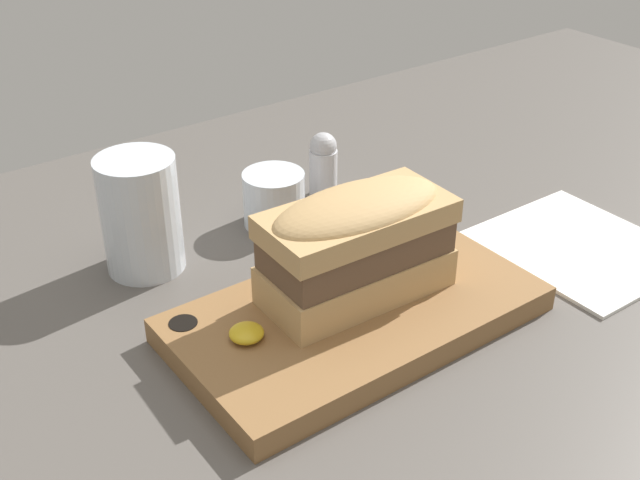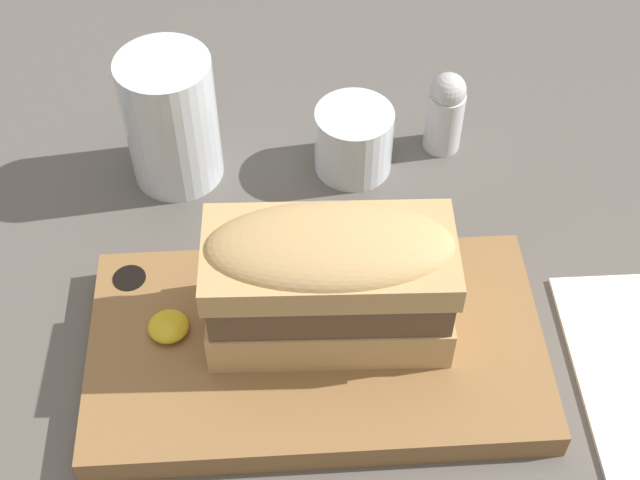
% 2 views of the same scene
% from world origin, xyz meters
% --- Properties ---
extents(dining_table, '(1.86, 0.95, 0.02)m').
position_xyz_m(dining_table, '(0.00, 0.00, 0.01)').
color(dining_table, '#56514C').
rests_on(dining_table, ground).
extents(serving_board, '(0.34, 0.18, 0.03)m').
position_xyz_m(serving_board, '(-0.01, -0.04, 0.03)').
color(serving_board, olive).
rests_on(serving_board, dining_table).
extents(sandwich, '(0.18, 0.09, 0.10)m').
position_xyz_m(sandwich, '(-0.00, -0.03, 0.10)').
color(sandwich, tan).
rests_on(sandwich, serving_board).
extents(mustard_dollop, '(0.03, 0.03, 0.01)m').
position_xyz_m(mustard_dollop, '(-0.12, -0.03, 0.05)').
color(mustard_dollop, gold).
rests_on(mustard_dollop, serving_board).
extents(water_glass, '(0.08, 0.08, 0.12)m').
position_xyz_m(water_glass, '(-0.12, 0.17, 0.07)').
color(water_glass, silver).
rests_on(water_glass, dining_table).
extents(wine_glass, '(0.07, 0.07, 0.06)m').
position_xyz_m(wine_glass, '(0.04, 0.16, 0.05)').
color(wine_glass, silver).
rests_on(wine_glass, dining_table).
extents(salt_shaker, '(0.03, 0.03, 0.08)m').
position_xyz_m(salt_shaker, '(0.12, 0.19, 0.06)').
color(salt_shaker, silver).
rests_on(salt_shaker, dining_table).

